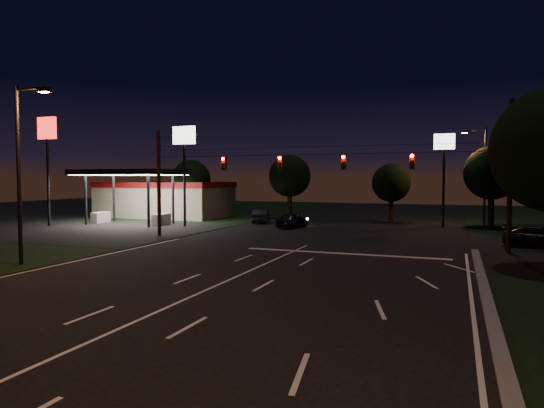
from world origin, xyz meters
The scene contains 21 objects.
ground centered at (0.00, 0.00, 0.00)m, with size 140.00×140.00×0.00m, color black.
cross_street_left centered at (-20.00, 16.00, 0.00)m, with size 20.00×16.00×0.02m, color black.
edge_line_right centered at (9.70, -6.00, 0.01)m, with size 0.14×40.00×0.01m, color silver.
center_line centered at (0.00, -6.00, 0.01)m, with size 0.14×40.00×0.01m, color silver.
stop_bar centered at (3.00, 11.50, 0.01)m, with size 12.00×0.50×0.01m, color silver.
utility_pole_right centered at (12.00, 15.00, 0.00)m, with size 0.30×0.30×9.00m, color black.
utility_pole_left centered at (-12.00, 15.00, 0.00)m, with size 0.28×0.28×8.00m, color black.
signal_span centered at (0.00, 14.96, 5.50)m, with size 24.00×0.40×1.56m.
gas_station centered at (-21.86, 30.39, 2.38)m, with size 14.20×16.10×5.25m.
pole_sign_left_near centered at (-14.00, 22.00, 6.98)m, with size 2.20×0.30×9.10m.
pole_sign_left_far centered at (-26.00, 18.00, 7.61)m, with size 2.00×0.30×10.00m.
pole_sign_right centered at (8.00, 30.00, 6.24)m, with size 1.80×0.30×8.40m.
street_light_left centered at (-11.24, 2.00, 5.24)m, with size 2.20×0.35×9.00m.
street_light_right_far centered at (11.24, 32.00, 5.24)m, with size 2.20×0.35×9.00m.
tree_far_a centered at (-17.98, 30.12, 4.26)m, with size 4.20×4.20×6.42m.
tree_far_b centered at (-7.98, 34.13, 4.61)m, with size 4.60×4.60×6.98m.
tree_far_c centered at (3.02, 33.10, 3.90)m, with size 3.80×3.80×5.86m.
tree_far_d centered at (12.02, 31.13, 4.83)m, with size 4.80×4.80×7.30m.
car_oncoming_a centered at (-4.57, 24.57, 0.68)m, with size 1.61×4.00×1.36m, color black.
car_oncoming_b centered at (-8.95, 28.08, 0.68)m, with size 1.44×4.12×1.36m, color black.
car_cross centered at (14.28, 17.98, 0.69)m, with size 1.93×4.74×1.38m, color black.
Camera 1 is at (9.13, -16.24, 4.38)m, focal length 32.00 mm.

